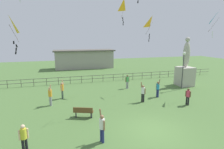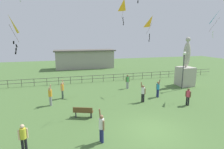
{
  "view_description": "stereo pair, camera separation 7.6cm",
  "coord_description": "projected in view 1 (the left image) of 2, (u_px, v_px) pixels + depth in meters",
  "views": [
    {
      "loc": [
        -5.53,
        -9.51,
        5.99
      ],
      "look_at": [
        -1.15,
        5.82,
        2.68
      ],
      "focal_mm": 28.41,
      "sensor_mm": 36.0,
      "label": 1
    },
    {
      "loc": [
        -5.45,
        -9.53,
        5.99
      ],
      "look_at": [
        -1.15,
        5.82,
        2.68
      ],
      "focal_mm": 28.41,
      "sensor_mm": 36.0,
      "label": 2
    }
  ],
  "objects": [
    {
      "name": "lamppost",
      "position": [
        183.0,
        62.0,
        20.44
      ],
      "size": [
        0.36,
        0.36,
        4.43
      ],
      "color": "#38383D",
      "rests_on": "ground_plane"
    },
    {
      "name": "statue_monument",
      "position": [
        185.0,
        71.0,
        22.4
      ],
      "size": [
        1.84,
        1.84,
        6.08
      ],
      "color": "#B2AD9E",
      "rests_on": "ground_plane"
    },
    {
      "name": "person_1",
      "position": [
        158.0,
        88.0,
        18.08
      ],
      "size": [
        0.3,
        0.52,
        1.93
      ],
      "color": "navy",
      "rests_on": "ground_plane"
    },
    {
      "name": "person_7",
      "position": [
        24.0,
        137.0,
        9.23
      ],
      "size": [
        0.47,
        0.3,
        1.62
      ],
      "color": "black",
      "rests_on": "ground_plane"
    },
    {
      "name": "kite_0",
      "position": [
        9.0,
        25.0,
        11.04
      ],
      "size": [
        0.84,
        1.07,
        2.46
      ],
      "color": "yellow"
    },
    {
      "name": "kite_3",
      "position": [
        152.0,
        23.0,
        19.2
      ],
      "size": [
        1.27,
        0.95,
        2.68
      ],
      "color": "yellow"
    },
    {
      "name": "person_3",
      "position": [
        102.0,
        126.0,
        10.17
      ],
      "size": [
        0.32,
        0.53,
        2.0
      ],
      "color": "navy",
      "rests_on": "ground_plane"
    },
    {
      "name": "ground_plane",
      "position": [
        153.0,
        131.0,
        11.66
      ],
      "size": [
        80.0,
        80.0,
        0.0
      ],
      "primitive_type": "plane",
      "color": "#4C7038"
    },
    {
      "name": "person_0",
      "position": [
        188.0,
        95.0,
        15.9
      ],
      "size": [
        0.31,
        0.41,
        1.58
      ],
      "color": "black",
      "rests_on": "ground_plane"
    },
    {
      "name": "kite_2",
      "position": [
        124.0,
        6.0,
        19.24
      ],
      "size": [
        0.86,
        0.89,
        2.76
      ],
      "color": "yellow"
    },
    {
      "name": "person_5",
      "position": [
        62.0,
        89.0,
        17.63
      ],
      "size": [
        0.37,
        0.5,
        1.94
      ],
      "color": "#3F4C47",
      "rests_on": "ground_plane"
    },
    {
      "name": "park_bench",
      "position": [
        83.0,
        112.0,
        13.49
      ],
      "size": [
        1.55,
        0.91,
        0.85
      ],
      "color": "brown",
      "rests_on": "ground_plane"
    },
    {
      "name": "person_6",
      "position": [
        143.0,
        92.0,
        16.68
      ],
      "size": [
        0.4,
        0.48,
        1.93
      ],
      "color": "black",
      "rests_on": "ground_plane"
    },
    {
      "name": "waterfront_railing",
      "position": [
        102.0,
        77.0,
        24.64
      ],
      "size": [
        36.05,
        0.06,
        0.95
      ],
      "color": "#4C4742",
      "rests_on": "ground_plane"
    },
    {
      "name": "pavilion_building",
      "position": [
        84.0,
        59.0,
        35.45
      ],
      "size": [
        11.82,
        3.95,
        3.65
      ],
      "color": "gray",
      "rests_on": "ground_plane"
    },
    {
      "name": "kite_1",
      "position": [
        219.0,
        18.0,
        16.9
      ],
      "size": [
        1.25,
        1.25,
        2.6
      ],
      "color": "#198CD1"
    },
    {
      "name": "person_4",
      "position": [
        127.0,
        81.0,
        21.17
      ],
      "size": [
        0.5,
        0.31,
        1.67
      ],
      "color": "#99999E",
      "rests_on": "ground_plane"
    },
    {
      "name": "person_2",
      "position": [
        50.0,
        95.0,
        15.76
      ],
      "size": [
        0.32,
        0.53,
        2.0
      ],
      "color": "#99999E",
      "rests_on": "ground_plane"
    }
  ]
}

